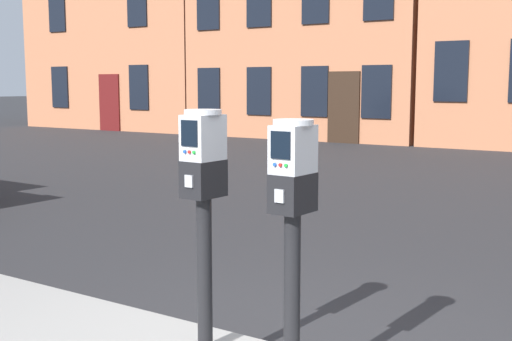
{
  "coord_description": "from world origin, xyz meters",
  "views": [
    {
      "loc": [
        1.71,
        -3.07,
        1.72
      ],
      "look_at": [
        -0.28,
        -0.01,
        1.23
      ],
      "focal_mm": 45.59,
      "sensor_mm": 36.0,
      "label": 1
    }
  ],
  "objects": [
    {
      "name": "parking_meter_near_kerb",
      "position": [
        -0.57,
        -0.11,
        1.13
      ],
      "size": [
        0.23,
        0.26,
        1.44
      ],
      "rotation": [
        0.0,
        0.0,
        -1.63
      ],
      "color": "black",
      "rests_on": "sidewalk_slab"
    },
    {
      "name": "parking_meter_twin_adjacent",
      "position": [
        0.02,
        -0.11,
        1.1
      ],
      "size": [
        0.23,
        0.26,
        1.4
      ],
      "rotation": [
        0.0,
        0.0,
        -1.63
      ],
      "color": "black",
      "rests_on": "sidewalk_slab"
    }
  ]
}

